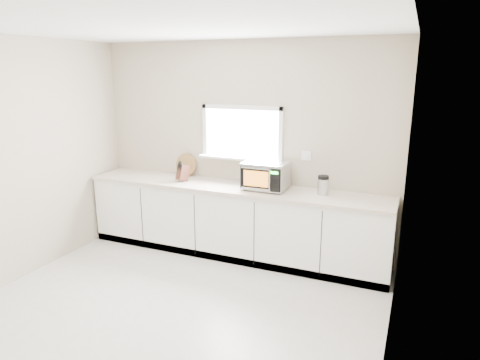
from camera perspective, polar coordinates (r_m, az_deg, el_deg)
The scene contains 8 objects.
ground at distance 4.37m, azimuth -10.34°, elevation -18.05°, with size 4.00×4.00×0.00m, color beige.
back_wall at distance 5.54m, azimuth 0.33°, elevation 4.40°, with size 4.00×0.17×2.70m.
cabinets at distance 5.52m, azimuth -0.88°, elevation -5.58°, with size 3.92×0.60×0.88m, color white.
countertop at distance 5.37m, azimuth -0.94°, elevation -1.00°, with size 3.92×0.64×0.04m, color beige.
microwave at distance 5.20m, azimuth 3.44°, elevation 0.67°, with size 0.52×0.44×0.34m.
knife_block at distance 5.62m, azimuth -7.63°, elevation 1.02°, with size 0.15×0.21×0.28m.
cutting_board at distance 5.91m, azimuth -7.20°, elevation 2.04°, with size 0.31×0.31×0.02m, color #A17D3E.
coffee_grinder at distance 5.07m, azimuth 11.02°, elevation -0.64°, with size 0.15×0.15×0.23m.
Camera 1 is at (2.10, -3.05, 2.33)m, focal length 32.00 mm.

